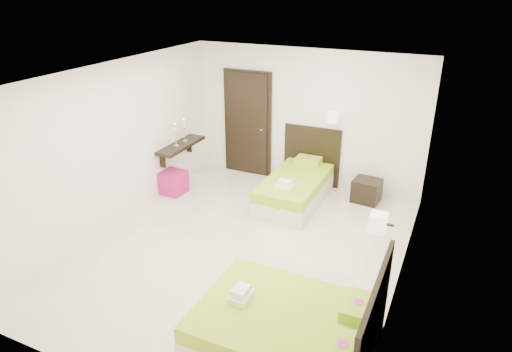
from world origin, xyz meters
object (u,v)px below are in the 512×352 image
at_px(bed_single, 297,186).
at_px(bed_double, 291,330).
at_px(nightstand, 367,191).
at_px(ottoman, 173,182).

distance_m(bed_single, bed_double, 3.69).
bearing_deg(nightstand, bed_double, -83.82).
xyz_separation_m(bed_double, nightstand, (-0.05, 3.97, -0.07)).
xyz_separation_m(bed_single, ottoman, (-2.21, -0.69, -0.07)).
xyz_separation_m(bed_double, ottoman, (-3.43, 2.79, -0.07)).
bearing_deg(ottoman, bed_single, 17.27).
distance_m(bed_single, nightstand, 1.27).
bearing_deg(bed_double, bed_single, 109.29).
xyz_separation_m(bed_single, nightstand, (1.17, 0.49, -0.07)).
height_order(bed_double, nightstand, bed_double).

